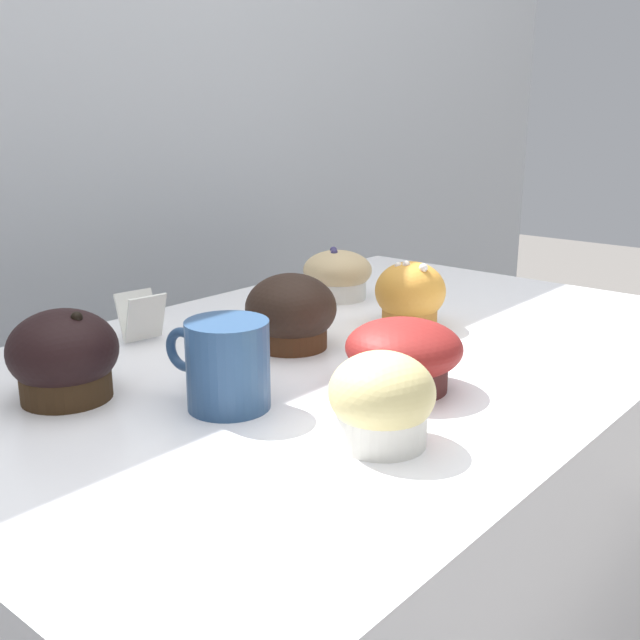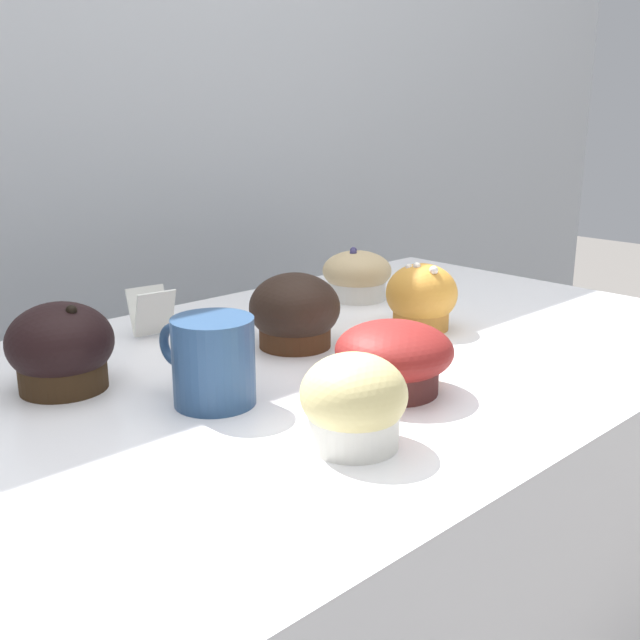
# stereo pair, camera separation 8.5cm
# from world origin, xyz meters

# --- Properties ---
(wall_back) EXTENTS (3.20, 0.10, 1.80)m
(wall_back) POSITION_xyz_m (0.00, 0.60, 0.90)
(wall_back) COLOR #B2B7BC
(wall_back) RESTS_ON ground
(muffin_front_center) EXTENTS (0.10, 0.10, 0.08)m
(muffin_front_center) POSITION_xyz_m (0.19, 0.17, 0.92)
(muffin_front_center) COLOR silver
(muffin_front_center) RESTS_ON display_counter
(muffin_back_left) EXTENTS (0.12, 0.12, 0.07)m
(muffin_back_left) POSITION_xyz_m (-0.06, -0.12, 0.93)
(muffin_back_left) COLOR #4C2220
(muffin_back_left) RESTS_ON display_counter
(muffin_back_right) EXTENTS (0.11, 0.11, 0.09)m
(muffin_back_right) POSITION_xyz_m (-0.30, 0.11, 0.93)
(muffin_back_right) COLOR #332112
(muffin_back_right) RESTS_ON display_counter
(muffin_front_left) EXTENTS (0.09, 0.09, 0.09)m
(muffin_front_left) POSITION_xyz_m (0.13, -0.00, 0.93)
(muffin_front_left) COLOR #CA8334
(muffin_front_left) RESTS_ON display_counter
(muffin_front_right) EXTENTS (0.09, 0.09, 0.08)m
(muffin_front_right) POSITION_xyz_m (-0.18, -0.18, 0.93)
(muffin_front_right) COLOR white
(muffin_front_right) RESTS_ON display_counter
(muffin_back_center) EXTENTS (0.11, 0.11, 0.09)m
(muffin_back_center) POSITION_xyz_m (-0.03, 0.06, 0.93)
(muffin_back_center) COLOR #432614
(muffin_back_center) RESTS_ON display_counter
(coffee_cup) EXTENTS (0.08, 0.12, 0.09)m
(coffee_cup) POSITION_xyz_m (-0.21, -0.02, 0.93)
(coffee_cup) COLOR navy
(coffee_cup) RESTS_ON display_counter
(price_card) EXTENTS (0.06, 0.05, 0.06)m
(price_card) POSITION_xyz_m (-0.14, 0.21, 0.92)
(price_card) COLOR white
(price_card) RESTS_ON display_counter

